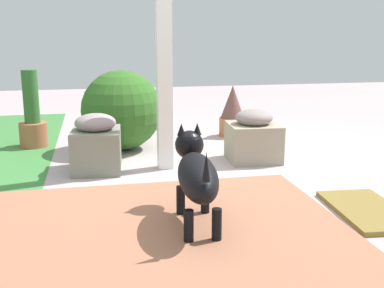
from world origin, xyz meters
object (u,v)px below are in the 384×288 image
(terracotta_pot_tall, at_px, (33,120))
(dog, at_px, (196,173))
(stone_planter_nearest, at_px, (253,137))
(stone_planter_mid, at_px, (96,144))
(terracotta_pot_spiky, at_px, (232,112))
(doormat, at_px, (367,210))
(porch_pillar, at_px, (163,16))
(round_shrub, at_px, (121,110))

(terracotta_pot_tall, distance_m, dog, 2.40)
(stone_planter_nearest, xyz_separation_m, stone_planter_mid, (-0.03, 1.28, 0.01))
(stone_planter_mid, relative_size, terracotta_pot_spiky, 0.89)
(doormat, bearing_deg, terracotta_pot_spiky, 4.79)
(terracotta_pot_tall, xyz_separation_m, dog, (-2.13, -1.10, 0.05))
(porch_pillar, height_order, terracotta_pot_spiky, porch_pillar)
(round_shrub, distance_m, dog, 1.89)
(terracotta_pot_spiky, bearing_deg, round_shrub, 106.58)
(stone_planter_mid, height_order, round_shrub, round_shrub)
(stone_planter_mid, distance_m, round_shrub, 0.71)
(stone_planter_nearest, height_order, doormat, stone_planter_nearest)
(round_shrub, height_order, dog, round_shrub)
(doormat, bearing_deg, porch_pillar, 40.58)
(terracotta_pot_spiky, bearing_deg, porch_pillar, 140.45)
(round_shrub, xyz_separation_m, terracotta_pot_spiky, (0.34, -1.14, -0.11))
(porch_pillar, relative_size, dog, 3.06)
(round_shrub, distance_m, terracotta_pot_spiky, 1.20)
(round_shrub, xyz_separation_m, doormat, (-1.90, -1.33, -0.35))
(dog, height_order, doormat, dog)
(stone_planter_mid, distance_m, terracotta_pot_tall, 1.08)
(stone_planter_nearest, relative_size, stone_planter_mid, 0.93)
(round_shrub, bearing_deg, stone_planter_mid, 160.09)
(terracotta_pot_tall, bearing_deg, round_shrub, -108.20)
(stone_planter_nearest, bearing_deg, doormat, -167.44)
(terracotta_pot_spiky, height_order, dog, terracotta_pot_spiky)
(terracotta_pot_spiky, bearing_deg, dog, 158.92)
(stone_planter_mid, xyz_separation_m, dog, (-1.22, -0.53, 0.10))
(stone_planter_nearest, bearing_deg, dog, 148.95)
(terracotta_pot_tall, xyz_separation_m, doormat, (-2.16, -2.13, -0.24))
(round_shrub, distance_m, doormat, 2.34)
(terracotta_pot_spiky, relative_size, dog, 0.69)
(dog, distance_m, doormat, 1.08)
(stone_planter_nearest, xyz_separation_m, doormat, (-1.28, -0.28, -0.18))
(stone_planter_mid, relative_size, dog, 0.61)
(terracotta_pot_tall, bearing_deg, dog, -152.84)
(stone_planter_nearest, height_order, terracotta_pot_spiky, terracotta_pot_spiky)
(porch_pillar, xyz_separation_m, doormat, (-1.21, -1.04, -1.15))
(stone_planter_nearest, bearing_deg, terracotta_pot_spiky, -5.82)
(round_shrub, distance_m, terracotta_pot_tall, 0.85)
(terracotta_pot_spiky, xyz_separation_m, dog, (-2.21, 0.85, 0.05))
(round_shrub, relative_size, terracotta_pot_tall, 1.01)
(porch_pillar, xyz_separation_m, terracotta_pot_tall, (0.95, 1.10, -0.91))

